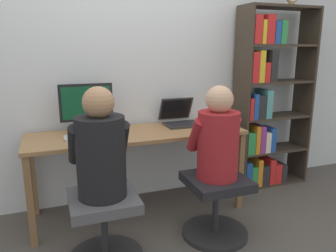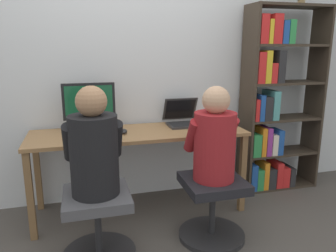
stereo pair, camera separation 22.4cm
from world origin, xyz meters
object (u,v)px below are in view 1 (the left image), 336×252
object	(u,v)px
keyboard	(91,136)
bookshelf	(265,108)
office_chair_right	(216,203)
person_at_monitor	(101,150)
desktop_monitor	(87,108)
office_chair_left	(104,224)
person_at_laptop	(218,138)
laptop	(180,119)

from	to	relation	value
keyboard	bookshelf	size ratio (longest dim) A/B	0.22
office_chair_right	person_at_monitor	bearing A→B (deg)	-179.00
desktop_monitor	person_at_monitor	size ratio (longest dim) A/B	0.61
desktop_monitor	bookshelf	xyz separation A→B (m)	(1.78, -0.03, -0.11)
keyboard	office_chair_left	bearing A→B (deg)	-90.30
keyboard	person_at_monitor	distance (m)	0.56
person_at_laptop	bookshelf	world-z (taller)	bookshelf
desktop_monitor	bookshelf	world-z (taller)	bookshelf
person_at_laptop	office_chair_right	bearing A→B (deg)	-90.00
desktop_monitor	laptop	xyz separation A→B (m)	(0.85, -0.01, -0.16)
office_chair_left	office_chair_right	distance (m)	0.86
person_at_monitor	person_at_laptop	xyz separation A→B (m)	(0.86, 0.02, -0.01)
laptop	desktop_monitor	bearing A→B (deg)	179.55
laptop	bookshelf	distance (m)	0.93
desktop_monitor	bookshelf	bearing A→B (deg)	-0.96
keyboard	desktop_monitor	bearing A→B (deg)	88.97
person_at_monitor	desktop_monitor	bearing A→B (deg)	89.51
laptop	office_chair_right	distance (m)	0.89
desktop_monitor	office_chair_left	size ratio (longest dim) A/B	0.86
desktop_monitor	office_chair_right	world-z (taller)	desktop_monitor
person_at_monitor	bookshelf	distance (m)	1.93
desktop_monitor	keyboard	world-z (taller)	desktop_monitor
keyboard	bookshelf	bearing A→B (deg)	5.50
office_chair_left	office_chair_right	size ratio (longest dim) A/B	1.00
person_at_laptop	desktop_monitor	bearing A→B (deg)	139.18
keyboard	person_at_laptop	bearing A→B (deg)	-31.97
office_chair_left	office_chair_right	bearing A→B (deg)	1.35
laptop	bookshelf	bearing A→B (deg)	-1.42
person_at_monitor	office_chair_right	bearing A→B (deg)	1.00
bookshelf	person_at_monitor	bearing A→B (deg)	-157.91
desktop_monitor	laptop	distance (m)	0.87
laptop	keyboard	xyz separation A→B (m)	(-0.86, -0.19, -0.04)
person_at_laptop	bookshelf	xyz separation A→B (m)	(0.93, 0.71, 0.05)
keyboard	office_chair_left	distance (m)	0.73
laptop	keyboard	distance (m)	0.88
office_chair_right	keyboard	bearing A→B (deg)	147.79
office_chair_left	person_at_monitor	distance (m)	0.53
person_at_laptop	bookshelf	bearing A→B (deg)	37.19
desktop_monitor	keyboard	bearing A→B (deg)	-91.03
person_at_monitor	person_at_laptop	bearing A→B (deg)	1.33
keyboard	person_at_laptop	size ratio (longest dim) A/B	0.59
person_at_laptop	person_at_monitor	bearing A→B (deg)	-178.67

